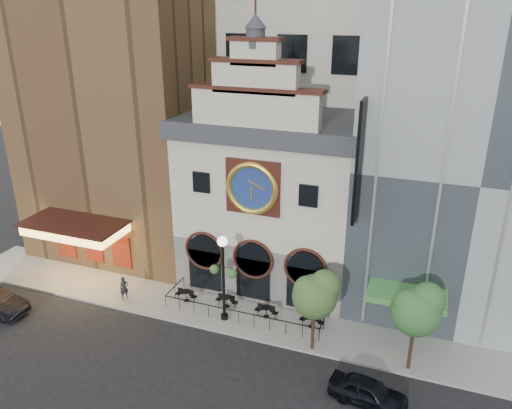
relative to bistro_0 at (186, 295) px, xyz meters
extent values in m
plane|color=black|center=(4.39, -2.41, -0.61)|extent=(120.00, 120.00, 0.00)
cube|color=gray|center=(4.39, 0.09, -0.54)|extent=(44.00, 5.00, 0.15)
cube|color=#605E5B|center=(4.39, 5.59, 1.54)|extent=(12.00, 8.00, 4.00)
cube|color=beige|center=(4.39, 5.59, 7.04)|extent=(12.00, 8.00, 7.00)
cube|color=#2D3035|center=(4.39, 5.59, 11.14)|extent=(12.60, 8.60, 1.20)
cube|color=#361610|center=(4.39, 1.51, 7.94)|extent=(3.60, 0.25, 3.60)
cylinder|color=navy|center=(4.39, 1.37, 7.94)|extent=(3.10, 0.12, 3.10)
torus|color=yellow|center=(4.39, 1.29, 7.94)|extent=(3.46, 0.36, 3.46)
cylinder|color=#2D3035|center=(4.39, 1.99, 16.84)|extent=(1.10, 1.10, 1.10)
cone|color=#2D3035|center=(4.39, 1.99, 17.79)|extent=(1.30, 1.30, 0.80)
cube|color=brown|center=(-8.61, 7.59, 12.04)|extent=(14.00, 12.00, 25.00)
cube|color=#FFBF59|center=(-8.61, -0.11, 3.74)|extent=(7.00, 3.40, 0.70)
cube|color=#361610|center=(-8.61, -0.11, 4.19)|extent=(7.40, 3.80, 0.15)
cube|color=maroon|center=(-8.61, 1.54, 1.54)|extent=(5.60, 0.15, 2.60)
cube|color=gray|center=(17.39, 7.59, 9.54)|extent=(14.00, 12.00, 20.00)
cube|color=#429041|center=(14.39, 0.39, 2.84)|extent=(4.50, 2.40, 0.35)
cube|color=black|center=(10.99, 0.59, 10.54)|extent=(0.18, 1.60, 7.00)
cylinder|color=black|center=(0.00, 0.00, 0.28)|extent=(0.68, 0.68, 0.03)
cylinder|color=black|center=(0.00, 0.00, -0.09)|extent=(0.06, 0.06, 0.72)
cylinder|color=black|center=(2.94, 0.31, 0.28)|extent=(0.68, 0.68, 0.03)
cylinder|color=black|center=(2.94, 0.31, -0.09)|extent=(0.06, 0.06, 0.72)
cylinder|color=black|center=(5.85, 0.07, 0.28)|extent=(0.68, 0.68, 0.03)
cylinder|color=black|center=(5.85, 0.07, -0.09)|extent=(0.06, 0.06, 0.72)
cylinder|color=black|center=(8.90, 0.06, 0.28)|extent=(0.68, 0.68, 0.03)
cylinder|color=black|center=(8.90, 0.06, -0.09)|extent=(0.06, 0.06, 0.72)
imported|color=black|center=(13.21, -5.10, 0.08)|extent=(4.26, 2.18, 1.39)
imported|color=black|center=(-4.16, -1.20, 0.36)|extent=(0.68, 0.72, 1.65)
cylinder|color=black|center=(3.34, -1.03, 2.23)|extent=(0.19, 0.19, 5.39)
cylinder|color=black|center=(3.34, -1.03, -0.30)|extent=(0.47, 0.47, 0.32)
sphere|color=white|center=(3.34, -1.03, 5.14)|extent=(0.65, 0.65, 0.65)
sphere|color=#295421|center=(2.69, -0.96, 3.04)|extent=(0.60, 0.60, 0.60)
sphere|color=#295421|center=(3.98, -1.10, 3.04)|extent=(0.60, 0.60, 0.60)
cylinder|color=#382619|center=(9.46, -2.01, 0.93)|extent=(0.20, 0.20, 2.79)
sphere|color=#335722|center=(9.46, -2.01, 3.12)|extent=(2.59, 2.59, 2.59)
sphere|color=#335722|center=(9.96, -1.71, 3.82)|extent=(1.79, 1.79, 1.79)
sphere|color=#335722|center=(9.07, -2.21, 3.62)|extent=(1.59, 1.59, 1.59)
cylinder|color=#382619|center=(15.00, -1.81, 0.99)|extent=(0.21, 0.21, 2.90)
sphere|color=#265A23|center=(15.00, -1.81, 3.26)|extent=(2.69, 2.69, 2.69)
sphere|color=#265A23|center=(15.51, -1.50, 3.99)|extent=(1.86, 1.86, 1.86)
sphere|color=#265A23|center=(14.58, -2.02, 3.78)|extent=(1.66, 1.66, 1.66)
camera|label=1|loc=(14.77, -26.12, 18.62)|focal=35.00mm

